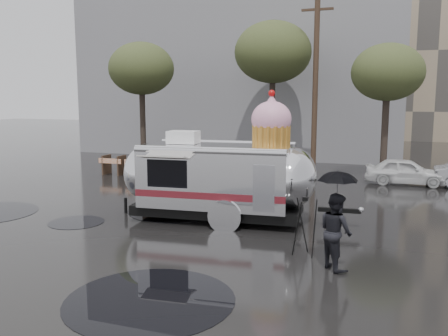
% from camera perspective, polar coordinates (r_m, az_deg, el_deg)
% --- Properties ---
extents(ground, '(120.00, 120.00, 0.00)m').
position_cam_1_polar(ground, '(13.12, -10.44, -9.11)').
color(ground, black).
rests_on(ground, ground).
extents(puddles, '(12.09, 10.19, 0.01)m').
position_cam_1_polar(puddles, '(14.98, -15.75, -7.04)').
color(puddles, black).
rests_on(puddles, ground).
extents(grey_building, '(22.00, 12.00, 13.00)m').
position_cam_1_polar(grey_building, '(36.39, 3.07, 12.53)').
color(grey_building, slate).
rests_on(grey_building, ground).
extents(utility_pole, '(1.60, 0.28, 9.00)m').
position_cam_1_polar(utility_pole, '(25.10, 10.93, 9.91)').
color(utility_pole, '#473323').
rests_on(utility_pole, ground).
extents(tree_left, '(3.64, 3.64, 6.95)m').
position_cam_1_polar(tree_left, '(27.31, -9.90, 11.63)').
color(tree_left, '#382D26').
rests_on(tree_left, ground).
extents(tree_mid, '(4.20, 4.20, 8.03)m').
position_cam_1_polar(tree_mid, '(26.67, 5.91, 13.63)').
color(tree_mid, '#382D26').
rests_on(tree_mid, ground).
extents(tree_right, '(3.36, 3.36, 6.42)m').
position_cam_1_polar(tree_right, '(23.83, 19.08, 10.74)').
color(tree_right, '#382D26').
rests_on(tree_right, ground).
extents(barricade_row, '(4.30, 0.80, 1.00)m').
position_cam_1_polar(barricade_row, '(24.16, -10.13, 0.25)').
color(barricade_row, '#473323').
rests_on(barricade_row, ground).
extents(airstream_trailer, '(7.88, 3.40, 4.25)m').
position_cam_1_polar(airstream_trailer, '(15.20, -0.36, -0.76)').
color(airstream_trailer, silver).
rests_on(airstream_trailer, ground).
extents(person_right, '(0.91, 0.96, 1.78)m').
position_cam_1_polar(person_right, '(11.28, 13.29, -7.41)').
color(person_right, black).
rests_on(person_right, ground).
extents(umbrella_black, '(1.13, 1.13, 2.32)m').
position_cam_1_polar(umbrella_black, '(11.04, 13.48, -2.19)').
color(umbrella_black, black).
rests_on(umbrella_black, ground).
extents(tripod, '(0.58, 0.62, 1.50)m').
position_cam_1_polar(tripod, '(12.07, 9.68, -6.27)').
color(tripod, black).
rests_on(tripod, ground).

